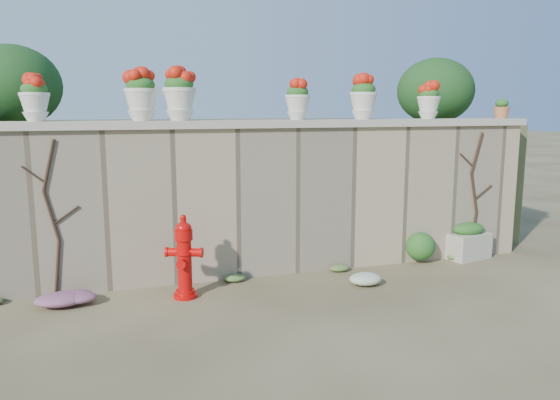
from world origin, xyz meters
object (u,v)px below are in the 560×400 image
object	(u,v)px
terracotta_pot	(502,110)
planter_box	(468,242)
urn_pot_0	(35,98)
fire_hydrant	(184,257)

from	to	relation	value
terracotta_pot	planter_box	bearing A→B (deg)	-159.37
urn_pot_0	terracotta_pot	size ratio (longest dim) A/B	1.88
planter_box	terracotta_pot	bearing A→B (deg)	6.78
planter_box	urn_pot_0	bearing A→B (deg)	163.74
fire_hydrant	planter_box	size ratio (longest dim) A/B	1.37
fire_hydrant	terracotta_pot	distance (m)	5.34
planter_box	urn_pot_0	xyz separation A→B (m)	(-5.93, 0.25, 2.11)
fire_hydrant	terracotta_pot	world-z (taller)	terracotta_pot
fire_hydrant	urn_pot_0	distance (m)	2.55
planter_box	urn_pot_0	size ratio (longest dim) A/B	1.36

